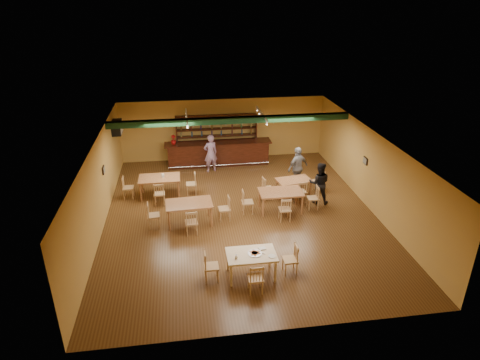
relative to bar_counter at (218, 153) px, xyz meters
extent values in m
plane|color=#513317|center=(0.35, -5.15, -0.56)|extent=(12.00, 12.00, 0.00)
cube|color=black|center=(0.35, -2.35, 2.31)|extent=(10.00, 0.30, 0.25)
cube|color=silver|center=(-1.45, -1.75, 2.38)|extent=(0.05, 2.50, 0.05)
cube|color=silver|center=(1.75, -1.75, 2.38)|extent=(0.05, 2.50, 0.05)
cube|color=silver|center=(-4.45, -0.95, 1.79)|extent=(0.34, 0.70, 0.48)
cube|color=black|center=(-4.62, -4.15, 1.14)|extent=(0.04, 0.34, 0.28)
cube|color=black|center=(5.32, -4.65, 1.14)|extent=(0.04, 0.34, 0.28)
cube|color=black|center=(0.00, 0.00, 0.00)|extent=(5.10, 0.85, 1.13)
cube|color=black|center=(0.00, 0.63, 0.57)|extent=(3.95, 0.40, 2.28)
imported|color=#B81111|center=(-2.10, 0.00, 0.79)|extent=(0.32, 0.32, 0.45)
cube|color=brown|center=(-2.70, -3.13, -0.15)|extent=(1.65, 0.99, 0.83)
cube|color=brown|center=(2.73, -3.82, -0.22)|extent=(1.50, 1.05, 0.69)
cube|color=brown|center=(-1.58, -5.53, -0.15)|extent=(1.70, 1.08, 0.82)
cube|color=brown|center=(1.89, -5.08, -0.16)|extent=(1.65, 1.01, 0.82)
cube|color=beige|center=(0.11, -8.90, -0.18)|extent=(1.44, 0.93, 0.77)
cylinder|color=silver|center=(0.21, -8.90, 0.21)|extent=(0.41, 0.41, 0.01)
cylinder|color=#EAE5C6|center=(-0.35, -9.05, 0.26)|extent=(0.07, 0.07, 0.11)
cube|color=white|center=(0.47, -8.69, 0.22)|extent=(0.23, 0.19, 0.03)
cube|color=silver|center=(0.37, -8.85, 0.22)|extent=(0.28, 0.30, 0.00)
cylinder|color=white|center=(0.67, -9.10, 0.21)|extent=(0.22, 0.22, 0.01)
imported|color=#9B52B3|center=(-0.43, -0.83, 0.32)|extent=(0.74, 0.59, 1.78)
imported|color=black|center=(3.53, -4.62, 0.28)|extent=(0.97, 0.85, 1.69)
imported|color=gray|center=(3.09, -3.08, 0.34)|extent=(1.14, 0.90, 1.81)
camera|label=1|loc=(-1.65, -18.80, 7.09)|focal=31.08mm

